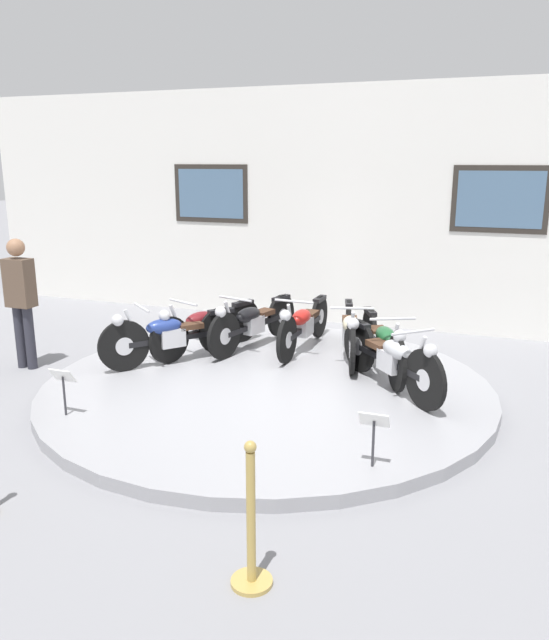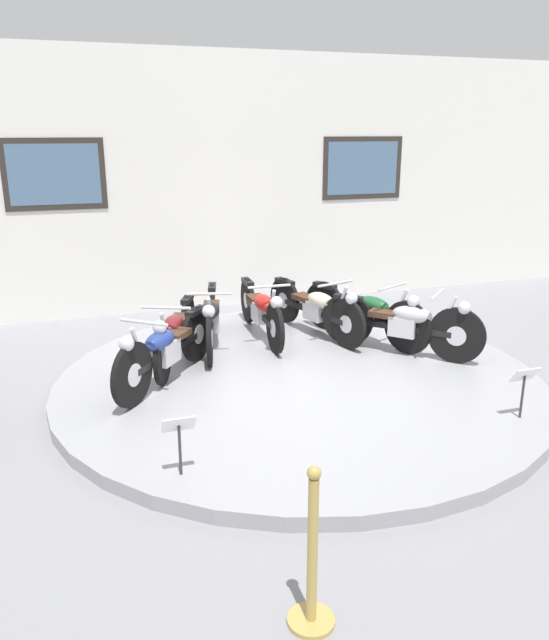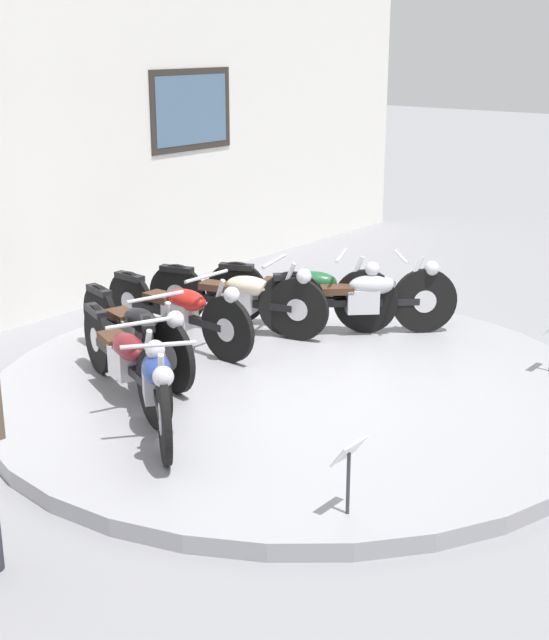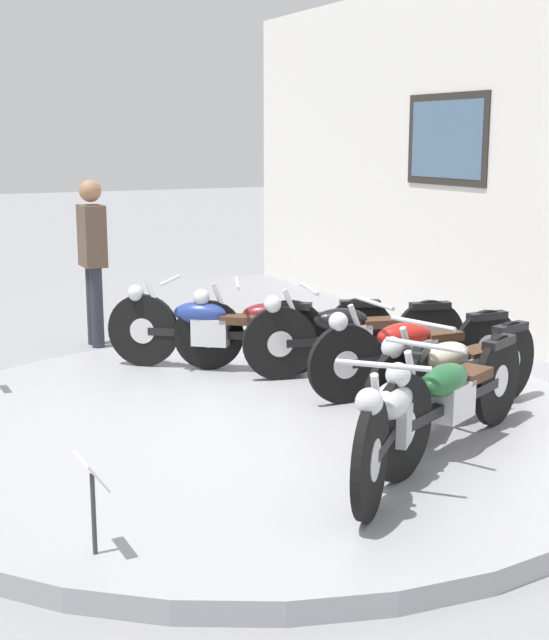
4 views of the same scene
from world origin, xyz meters
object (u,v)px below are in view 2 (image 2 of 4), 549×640
object	(u,v)px
motorcycle_green	(366,312)
stanchion_post_left_of_entry	(312,573)
info_placard_front_centre	(524,381)
motorcycle_maroon	(175,332)
motorcycle_blue	(165,348)
motorcycle_cream	(316,307)
motorcycle_red	(261,309)
motorcycle_black	(211,317)
info_placard_front_left	(179,432)
motorcycle_silver	(403,323)

from	to	relation	value
motorcycle_green	stanchion_post_left_of_entry	distance (m)	4.77
info_placard_front_centre	motorcycle_green	bearing A→B (deg)	99.03
motorcycle_maroon	motorcycle_green	world-z (taller)	motorcycle_green
motorcycle_blue	motorcycle_cream	xyz separation A→B (m)	(2.13, 1.00, -0.01)
motorcycle_maroon	motorcycle_red	world-z (taller)	motorcycle_red
motorcycle_black	info_placard_front_left	world-z (taller)	motorcycle_black
motorcycle_green	info_placard_front_left	world-z (taller)	motorcycle_green
motorcycle_silver	info_placard_front_centre	bearing A→B (deg)	-84.39
motorcycle_maroon	motorcycle_blue	bearing A→B (deg)	-109.69
motorcycle_black	info_placard_front_centre	distance (m)	3.72
motorcycle_silver	info_placard_front_left	bearing A→B (deg)	-147.88
motorcycle_maroon	motorcycle_silver	world-z (taller)	motorcycle_silver
motorcycle_blue	motorcycle_cream	size ratio (longest dim) A/B	0.83
motorcycle_green	stanchion_post_left_of_entry	size ratio (longest dim) A/B	1.79
info_placard_front_left	info_placard_front_centre	distance (m)	3.23
motorcycle_red	stanchion_post_left_of_entry	world-z (taller)	stanchion_post_left_of_entry
info_placard_front_centre	motorcycle_cream	bearing A→B (deg)	107.41
motorcycle_red	stanchion_post_left_of_entry	size ratio (longest dim) A/B	1.93
motorcycle_maroon	motorcycle_green	distance (m)	2.44
motorcycle_red	motorcycle_silver	distance (m)	1.84
motorcycle_blue	motorcycle_cream	distance (m)	2.35
motorcycle_blue	motorcycle_silver	distance (m)	2.85
motorcycle_maroon	info_placard_front_left	world-z (taller)	motorcycle_maroon
info_placard_front_left	stanchion_post_left_of_entry	xyz separation A→B (m)	(0.46, -1.64, -0.15)
stanchion_post_left_of_entry	info_placard_front_centre	bearing A→B (deg)	30.62
motorcycle_blue	motorcycle_maroon	distance (m)	0.61
motorcycle_blue	motorcycle_green	world-z (taller)	same
motorcycle_blue	info_placard_front_left	xyz separation A→B (m)	(-0.19, -1.91, -0.03)
motorcycle_black	motorcycle_red	xyz separation A→B (m)	(0.70, 0.15, -0.00)
motorcycle_red	motorcycle_green	xyz separation A→B (m)	(1.22, -0.58, 0.01)
motorcycle_red	motorcycle_blue	bearing A→B (deg)	-140.96
info_placard_front_left	info_placard_front_centre	world-z (taller)	same
motorcycle_black	info_placard_front_centre	world-z (taller)	motorcycle_black
info_placard_front_left	motorcycle_black	bearing A→B (deg)	72.57
motorcycle_maroon	motorcycle_silver	bearing A→B (deg)	-12.24
info_placard_front_centre	motorcycle_red	bearing A→B (deg)	117.83
motorcycle_black	motorcycle_cream	distance (m)	1.41
motorcycle_blue	stanchion_post_left_of_entry	bearing A→B (deg)	-85.66
motorcycle_black	stanchion_post_left_of_entry	xyz separation A→B (m)	(-0.45, -4.55, -0.17)
motorcycle_cream	info_placard_front_left	distance (m)	3.72
motorcycle_black	info_placard_front_centre	xyz separation A→B (m)	(2.32, -2.91, -0.02)
motorcycle_red	motorcycle_green	distance (m)	1.35
motorcycle_red	info_placard_front_centre	xyz separation A→B (m)	(1.62, -3.06, -0.01)
motorcycle_green	motorcycle_silver	world-z (taller)	motorcycle_silver
motorcycle_maroon	stanchion_post_left_of_entry	world-z (taller)	stanchion_post_left_of_entry
info_placard_front_left	motorcycle_red	bearing A→B (deg)	62.21
motorcycle_silver	stanchion_post_left_of_entry	distance (m)	4.40
motorcycle_red	motorcycle_silver	world-z (taller)	motorcycle_silver
motorcycle_green	stanchion_post_left_of_entry	bearing A→B (deg)	-119.93
info_placard_front_centre	stanchion_post_left_of_entry	bearing A→B (deg)	-149.38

